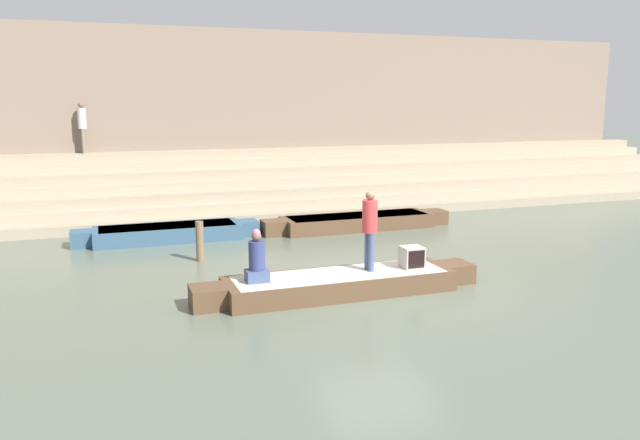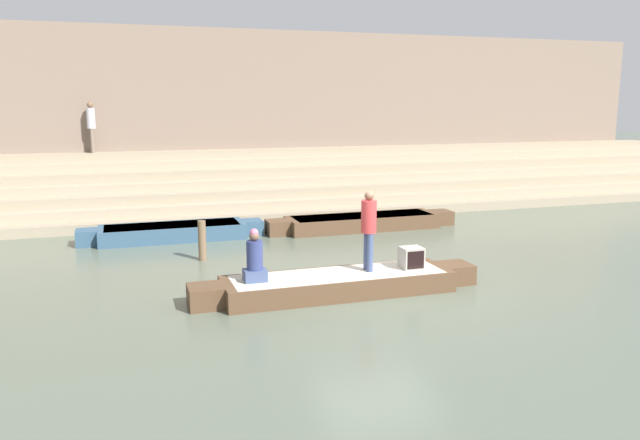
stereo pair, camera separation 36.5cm
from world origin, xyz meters
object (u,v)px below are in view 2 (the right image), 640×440
Objects in this scene: person_standing at (369,225)px; person_on_steps at (91,123)px; tv_set at (411,258)px; moored_boat_shore at (362,222)px; moored_boat_distant at (173,232)px; mooring_post at (202,241)px; rowboat_main at (338,283)px; person_rowing at (255,260)px.

person_on_steps reaches higher than person_standing.
person_standing is 12.99m from person_on_steps.
tv_set is 0.07× the size of moored_boat_shore.
person_on_steps is (-5.61, 11.59, 1.75)m from person_standing.
moored_boat_shore is at bearing 3.89° from moored_boat_distant.
rowboat_main is at bearing -58.03° from mooring_post.
tv_set is at bearing -100.10° from moored_boat_shore.
moored_boat_shore is 3.45× the size of person_on_steps.
tv_set is 13.63m from person_on_steps.
person_on_steps is at bearing 114.46° from tv_set.
rowboat_main is at bearing 173.70° from tv_set.
moored_boat_distant is 2.68m from mooring_post.
rowboat_main is 5.77× the size of person_rowing.
tv_set is 7.67m from moored_boat_distant.
rowboat_main is 12.98m from person_on_steps.
person_rowing is 0.20× the size of moored_boat_distant.
person_standing is at bearing -150.57° from person_on_steps.
moored_boat_shore is 10.12m from person_on_steps.
tv_set reaches higher than moored_boat_distant.
person_rowing reaches higher than rowboat_main.
moored_boat_shore is at bearing 64.35° from rowboat_main.
person_on_steps is at bearing 108.38° from mooring_post.
rowboat_main is 6.07× the size of mooring_post.
person_on_steps is (-2.17, 5.41, 2.90)m from moored_boat_distant.
moored_boat_distant is (-4.37, 6.29, -0.41)m from tv_set.
person_rowing is 3.33m from tv_set.
person_rowing is 2.33× the size of tv_set.
tv_set is at bearing -48.46° from moored_boat_distant.
mooring_post reaches higher than tv_set.
person_rowing is 12.28m from person_on_steps.
rowboat_main is at bearing -59.45° from moored_boat_distant.
moored_boat_shore is 5.69m from moored_boat_distant.
mooring_post reaches higher than moored_boat_shore.
tv_set is at bearing -7.89° from person_standing.
person_rowing is at bearing 174.06° from tv_set.
tv_set is 0.45× the size of mooring_post.
person_on_steps is at bearing 118.60° from moored_boat_distant.
moored_boat_shore is at bearing 67.55° from person_standing.
person_rowing reaches higher than moored_boat_distant.
tv_set is at bearing -0.80° from person_rowing.
person_on_steps reaches higher than tv_set.
person_on_steps is (-2.67, 8.02, 2.63)m from mooring_post.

